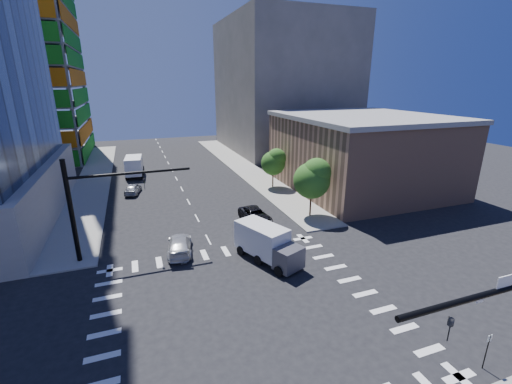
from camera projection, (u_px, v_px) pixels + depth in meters
name	position (u px, v px, depth m)	size (l,w,h in m)	color
ground	(246.00, 312.00, 23.37)	(160.00, 160.00, 0.00)	black
road_markings	(246.00, 312.00, 23.37)	(20.00, 20.00, 0.01)	silver
sidewalk_ne	(242.00, 166.00, 63.18)	(5.00, 60.00, 0.15)	gray
sidewalk_nw	(94.00, 179.00, 55.07)	(5.00, 60.00, 0.15)	gray
commercial_building	(362.00, 152.00, 49.53)	(20.50, 22.50, 10.60)	#A97D62
bg_building_ne	(282.00, 86.00, 77.03)	(24.00, 30.00, 28.00)	#5C5752
signal_mast_nw	(90.00, 200.00, 28.72)	(10.20, 0.40, 9.00)	black
tree_south	(313.00, 178.00, 38.46)	(4.16, 4.16, 6.82)	#382316
tree_north	(274.00, 162.00, 49.51)	(3.54, 3.52, 5.78)	#382316
no_parking_sign	(487.00, 348.00, 18.36)	(0.30, 0.06, 2.20)	black
car_nb_far	(255.00, 215.00, 38.31)	(2.46, 5.34, 1.48)	black
car_sb_near	(180.00, 245.00, 31.34)	(2.13, 5.24, 1.52)	silver
car_sb_mid	(133.00, 189.00, 47.90)	(1.75, 4.34, 1.48)	#9EA0A5
box_truck_near	(269.00, 247.00, 29.57)	(4.59, 6.46, 3.12)	black
box_truck_far	(135.00, 167.00, 57.09)	(3.19, 6.52, 3.32)	black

